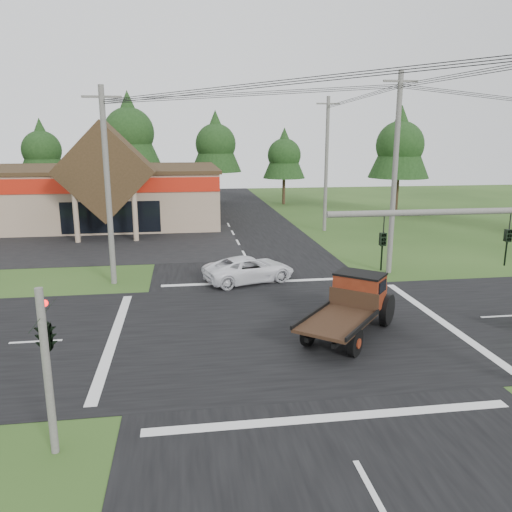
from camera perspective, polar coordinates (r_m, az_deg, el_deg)
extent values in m
plane|color=#274217|center=(21.33, 3.23, -8.29)|extent=(120.00, 120.00, 0.00)
cube|color=black|center=(21.33, 3.23, -8.26)|extent=(12.00, 120.00, 0.02)
cube|color=black|center=(21.33, 3.23, -8.26)|extent=(120.00, 12.00, 0.02)
cube|color=black|center=(40.46, -22.37, 1.15)|extent=(28.00, 14.00, 0.02)
cube|color=#9E856B|center=(51.13, -21.90, 6.38)|extent=(30.00, 15.00, 5.00)
cube|color=#342615|center=(50.93, -22.15, 9.22)|extent=(30.40, 15.40, 0.30)
cube|color=maroon|center=(43.71, -24.34, 7.24)|extent=(30.00, 0.12, 1.20)
cube|color=#342615|center=(41.43, -16.76, 9.25)|extent=(7.78, 4.00, 7.78)
cylinder|color=#9E856B|center=(40.49, -19.88, 4.23)|extent=(0.40, 0.40, 4.00)
cylinder|color=#9E856B|center=(39.84, -13.65, 4.51)|extent=(0.40, 0.40, 4.00)
cube|color=black|center=(42.80, -16.24, 4.27)|extent=(8.00, 0.08, 2.60)
cylinder|color=#595651|center=(14.22, 23.85, 4.70)|extent=(8.00, 0.16, 0.16)
imported|color=black|center=(14.93, 26.75, 0.86)|extent=(0.16, 0.20, 1.00)
imported|color=black|center=(13.25, 14.23, 0.47)|extent=(0.16, 0.20, 1.00)
cylinder|color=#595651|center=(13.65, -22.74, -12.26)|extent=(0.20, 0.20, 4.40)
imported|color=black|center=(13.28, -23.11, -6.02)|extent=(0.53, 2.48, 1.00)
sphere|color=#FF0C0C|center=(13.36, -23.03, -5.00)|extent=(0.18, 0.18, 0.18)
cylinder|color=#595651|center=(27.83, -16.58, 7.42)|extent=(0.30, 0.30, 10.50)
cube|color=#595651|center=(27.78, -17.24, 16.99)|extent=(2.00, 0.12, 0.12)
cylinder|color=#595651|center=(30.02, 15.56, 8.84)|extent=(0.30, 0.30, 11.50)
cube|color=#595651|center=(30.09, 16.20, 18.65)|extent=(2.00, 0.12, 0.12)
cylinder|color=#595651|center=(43.19, 8.04, 10.22)|extent=(0.30, 0.30, 11.20)
cube|color=#595651|center=(43.22, 8.26, 16.85)|extent=(2.00, 0.12, 0.12)
cylinder|color=#332316|center=(63.76, -22.90, 6.81)|extent=(0.36, 0.36, 3.50)
cone|color=black|center=(63.47, -23.32, 11.33)|extent=(5.60, 5.60, 6.60)
sphere|color=black|center=(63.48, -23.29, 11.06)|extent=(4.40, 4.40, 4.40)
cylinder|color=#332316|center=(60.97, -13.98, 7.70)|extent=(0.36, 0.36, 4.55)
cone|color=black|center=(60.72, -14.34, 13.87)|extent=(7.28, 7.28, 8.58)
sphere|color=black|center=(60.72, -14.32, 13.51)|extent=(5.72, 5.72, 5.72)
cylinder|color=#332316|center=(61.84, -4.54, 7.80)|extent=(0.36, 0.36, 3.85)
cone|color=black|center=(61.55, -4.63, 12.95)|extent=(6.16, 6.16, 7.26)
sphere|color=black|center=(61.56, -4.63, 12.65)|extent=(4.84, 4.84, 4.84)
cylinder|color=#332316|center=(60.95, 3.19, 7.41)|extent=(0.36, 0.36, 3.15)
cone|color=black|center=(60.65, 3.24, 11.69)|extent=(5.04, 5.04, 5.94)
sphere|color=black|center=(60.66, 3.24, 11.43)|extent=(3.96, 3.96, 3.96)
cylinder|color=#332316|center=(54.43, 15.77, 6.59)|extent=(0.36, 0.36, 3.85)
cone|color=black|center=(54.11, 16.14, 12.44)|extent=(6.16, 6.16, 7.26)
sphere|color=black|center=(54.11, 16.12, 12.09)|extent=(4.84, 4.84, 4.84)
imported|color=white|center=(27.88, -0.78, -1.51)|extent=(5.59, 3.81, 1.42)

